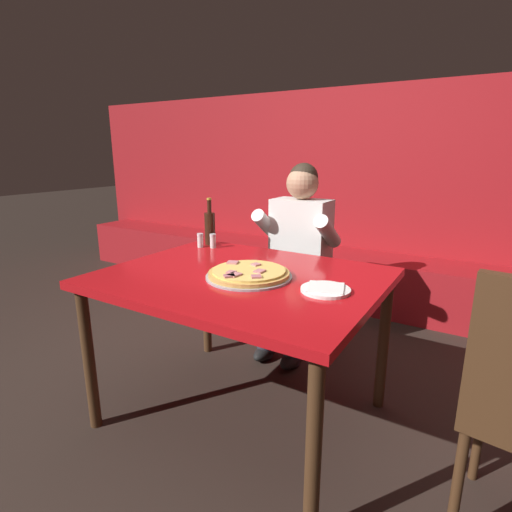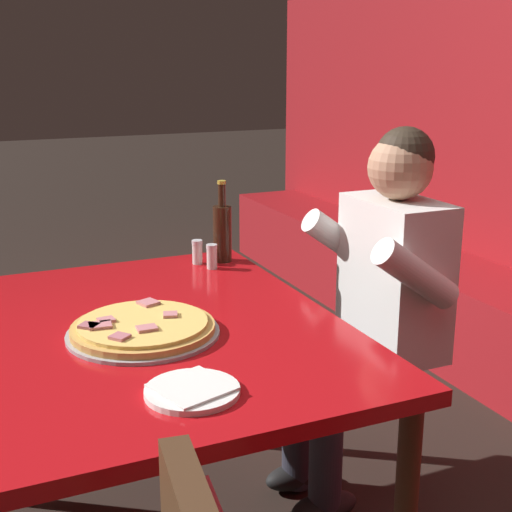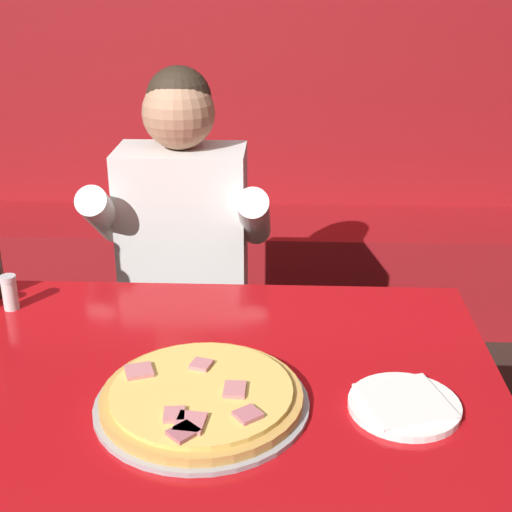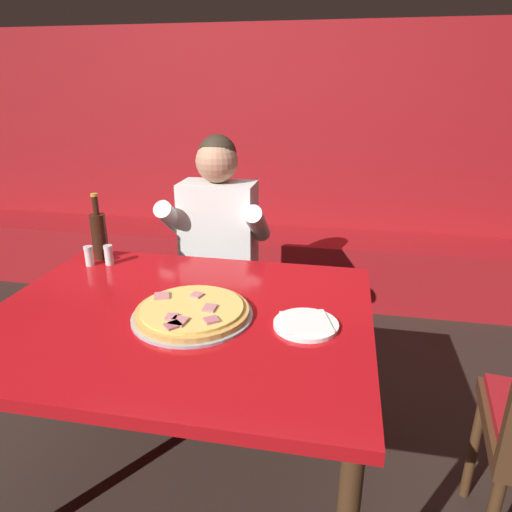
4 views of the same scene
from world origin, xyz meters
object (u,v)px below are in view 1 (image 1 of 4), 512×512
Objects in this scene: pizza at (249,274)px; shaker_black_pepper at (200,241)px; beer_bottle at (210,227)px; diner_seated_blue_shirt at (295,251)px; plate_white_paper at (326,289)px; main_dining_table at (241,289)px; shaker_oregano at (213,242)px.

shaker_black_pepper is (-0.58, 0.36, 0.02)m from pizza.
diner_seated_blue_shirt is at bearing 41.30° from beer_bottle.
beer_bottle reaches higher than pizza.
pizza reaches higher than plate_white_paper.
beer_bottle reaches higher than main_dining_table.
diner_seated_blue_shirt is (0.42, 0.37, -0.18)m from beer_bottle.
beer_bottle is (-0.52, 0.43, 0.19)m from main_dining_table.
shaker_oregano is (-0.50, 0.38, 0.02)m from pizza.
shaker_oregano is at bearing -128.39° from diner_seated_blue_shirt.
plate_white_paper is at bearing -1.95° from main_dining_table.
diner_seated_blue_shirt reaches higher than beer_bottle.
plate_white_paper is 0.96m from shaker_oregano.
diner_seated_blue_shirt is at bearing 97.11° from main_dining_table.
pizza is 1.92× the size of plate_white_paper.
pizza is 0.32× the size of diner_seated_blue_shirt.
diner_seated_blue_shirt reaches higher than main_dining_table.
pizza is at bearing -21.23° from main_dining_table.
beer_bottle is 3.40× the size of shaker_black_pepper.
shaker_oregano reaches higher than plate_white_paper.
main_dining_table is at bearing -39.63° from beer_bottle.
beer_bottle reaches higher than shaker_oregano.
shaker_black_pepper is at bearing -161.07° from shaker_oregano.
main_dining_table is 0.70m from beer_bottle.
diner_seated_blue_shirt is (0.42, 0.46, -0.11)m from shaker_black_pepper.
pizza is at bearing -79.20° from diner_seated_blue_shirt.
main_dining_table is at bearing -82.89° from diner_seated_blue_shirt.
main_dining_table is 6.18× the size of plate_white_paper.
diner_seated_blue_shirt reaches higher than shaker_oregano.
pizza is 0.38m from plate_white_paper.
shaker_black_pepper and shaker_oregano have the same top height.
beer_bottle reaches higher than shaker_black_pepper.
shaker_oregano is at bearing 156.92° from plate_white_paper.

